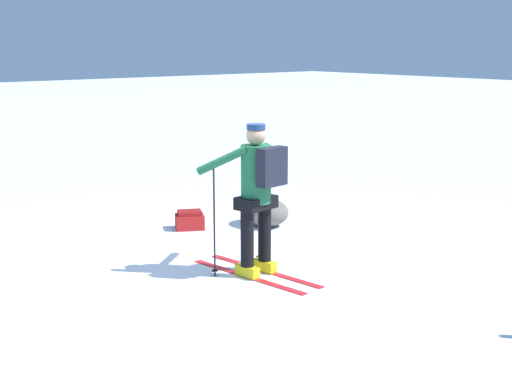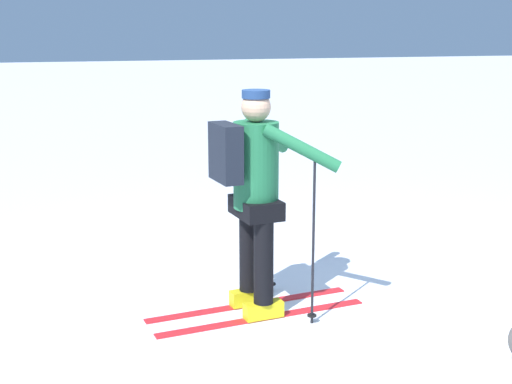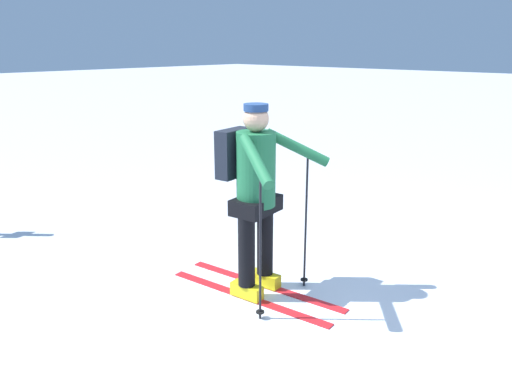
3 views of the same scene
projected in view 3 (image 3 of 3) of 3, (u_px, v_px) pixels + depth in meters
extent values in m
plane|color=white|center=(302.00, 309.00, 4.30)|extent=(80.00, 80.00, 0.00)
cube|color=red|center=(265.00, 285.00, 4.72)|extent=(1.70, 0.29, 0.01)
cube|color=yellow|center=(265.00, 279.00, 4.70)|extent=(0.31, 0.15, 0.12)
cylinder|color=black|center=(265.00, 238.00, 4.58)|extent=(0.15, 0.15, 0.71)
cube|color=red|center=(247.00, 297.00, 4.49)|extent=(1.70, 0.29, 0.01)
cube|color=yellow|center=(247.00, 291.00, 4.48)|extent=(0.31, 0.15, 0.12)
cylinder|color=black|center=(247.00, 248.00, 4.36)|extent=(0.15, 0.15, 0.71)
cube|color=black|center=(256.00, 205.00, 4.37)|extent=(0.34, 0.47, 0.14)
cylinder|color=#1E663D|center=(256.00, 169.00, 4.28)|extent=(0.34, 0.34, 0.65)
sphere|color=tan|center=(256.00, 119.00, 4.15)|extent=(0.22, 0.22, 0.22)
cylinder|color=navy|center=(256.00, 107.00, 4.13)|extent=(0.21, 0.21, 0.06)
cube|color=black|center=(234.00, 153.00, 4.38)|extent=(0.18, 0.38, 0.42)
cylinder|color=black|center=(306.00, 222.00, 4.54)|extent=(0.02, 0.02, 1.28)
cylinder|color=black|center=(304.00, 280.00, 4.71)|extent=(0.07, 0.07, 0.01)
cylinder|color=#1E663D|center=(297.00, 148.00, 4.35)|extent=(0.49, 0.44, 0.34)
cylinder|color=black|center=(260.00, 247.00, 3.98)|extent=(0.02, 0.02, 1.28)
cylinder|color=black|center=(260.00, 312.00, 4.14)|extent=(0.07, 0.07, 0.01)
cylinder|color=#1E663D|center=(256.00, 161.00, 3.87)|extent=(0.55, 0.34, 0.34)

